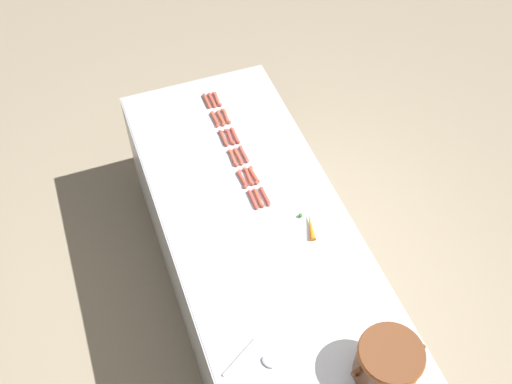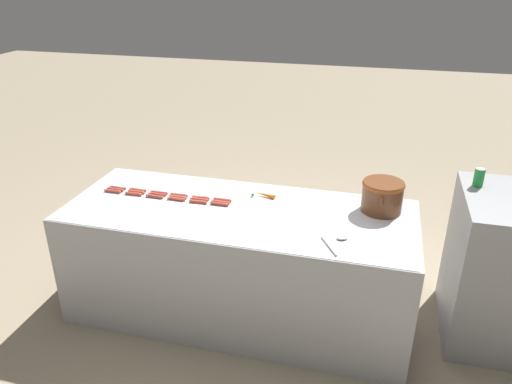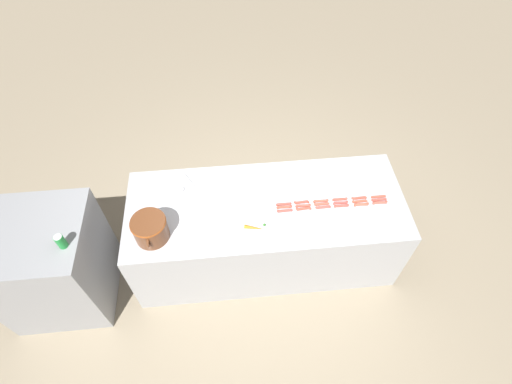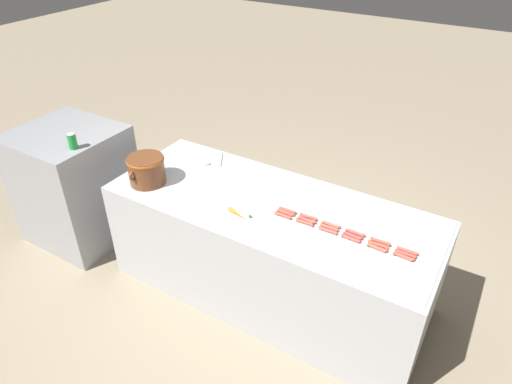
% 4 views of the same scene
% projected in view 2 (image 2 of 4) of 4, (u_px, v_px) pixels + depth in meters
% --- Properties ---
extents(ground_plane, '(20.00, 20.00, 0.00)m').
position_uv_depth(ground_plane, '(240.00, 309.00, 3.72)').
color(ground_plane, gray).
extents(griddle_counter, '(0.95, 2.41, 0.85)m').
position_uv_depth(griddle_counter, '(239.00, 262.00, 3.54)').
color(griddle_counter, '#ADAFB5').
rests_on(griddle_counter, ground_plane).
extents(hot_dog_0, '(0.03, 0.14, 0.02)m').
position_uv_depth(hot_dog_0, '(118.00, 188.00, 3.65)').
color(hot_dog_0, '#AE4E3E').
rests_on(hot_dog_0, griddle_counter).
extents(hot_dog_1, '(0.03, 0.14, 0.02)m').
position_uv_depth(hot_dog_1, '(138.00, 190.00, 3.62)').
color(hot_dog_1, '#AE523D').
rests_on(hot_dog_1, griddle_counter).
extents(hot_dog_2, '(0.03, 0.14, 0.02)m').
position_uv_depth(hot_dog_2, '(159.00, 193.00, 3.58)').
color(hot_dog_2, '#B0483D').
rests_on(hot_dog_2, griddle_counter).
extents(hot_dog_3, '(0.03, 0.14, 0.02)m').
position_uv_depth(hot_dog_3, '(179.00, 195.00, 3.54)').
color(hot_dog_3, '#AB4B41').
rests_on(hot_dog_3, griddle_counter).
extents(hot_dog_4, '(0.03, 0.14, 0.02)m').
position_uv_depth(hot_dog_4, '(201.00, 198.00, 3.50)').
color(hot_dog_4, '#B14938').
rests_on(hot_dog_4, griddle_counter).
extents(hot_dog_5, '(0.03, 0.14, 0.02)m').
position_uv_depth(hot_dog_5, '(223.00, 200.00, 3.47)').
color(hot_dog_5, '#B1463C').
rests_on(hot_dog_5, griddle_counter).
extents(hot_dog_6, '(0.02, 0.14, 0.02)m').
position_uv_depth(hot_dog_6, '(115.00, 189.00, 3.63)').
color(hot_dog_6, '#AF493D').
rests_on(hot_dog_6, griddle_counter).
extents(hot_dog_7, '(0.03, 0.14, 0.02)m').
position_uv_depth(hot_dog_7, '(136.00, 192.00, 3.59)').
color(hot_dog_7, '#B74F3A').
rests_on(hot_dog_7, griddle_counter).
extents(hot_dog_8, '(0.03, 0.14, 0.02)m').
position_uv_depth(hot_dog_8, '(157.00, 194.00, 3.55)').
color(hot_dog_8, '#B1463E').
rests_on(hot_dog_8, griddle_counter).
extents(hot_dog_9, '(0.03, 0.14, 0.02)m').
position_uv_depth(hot_dog_9, '(178.00, 197.00, 3.51)').
color(hot_dog_9, '#B7523E').
rests_on(hot_dog_9, griddle_counter).
extents(hot_dog_10, '(0.03, 0.14, 0.02)m').
position_uv_depth(hot_dog_10, '(199.00, 199.00, 3.48)').
color(hot_dog_10, '#B64C3C').
rests_on(hot_dog_10, griddle_counter).
extents(hot_dog_11, '(0.03, 0.14, 0.02)m').
position_uv_depth(hot_dog_11, '(221.00, 202.00, 3.44)').
color(hot_dog_11, '#B74F3A').
rests_on(hot_dog_11, griddle_counter).
extents(hot_dog_12, '(0.02, 0.14, 0.02)m').
position_uv_depth(hot_dog_12, '(113.00, 191.00, 3.60)').
color(hot_dog_12, '#B34C39').
rests_on(hot_dog_12, griddle_counter).
extents(hot_dog_13, '(0.03, 0.14, 0.02)m').
position_uv_depth(hot_dog_13, '(133.00, 194.00, 3.56)').
color(hot_dog_13, '#B74938').
rests_on(hot_dog_13, griddle_counter).
extents(hot_dog_14, '(0.03, 0.14, 0.02)m').
position_uv_depth(hot_dog_14, '(155.00, 196.00, 3.52)').
color(hot_dog_14, '#AB4A3B').
rests_on(hot_dog_14, griddle_counter).
extents(hot_dog_15, '(0.03, 0.14, 0.02)m').
position_uv_depth(hot_dog_15, '(176.00, 199.00, 3.48)').
color(hot_dog_15, '#BA513E').
rests_on(hot_dog_15, griddle_counter).
extents(hot_dog_16, '(0.03, 0.14, 0.02)m').
position_uv_depth(hot_dog_16, '(198.00, 202.00, 3.44)').
color(hot_dog_16, '#B54739').
rests_on(hot_dog_16, griddle_counter).
extents(hot_dog_17, '(0.02, 0.14, 0.02)m').
position_uv_depth(hot_dog_17, '(219.00, 204.00, 3.41)').
color(hot_dog_17, '#B2483C').
rests_on(hot_dog_17, griddle_counter).
extents(bean_pot, '(0.35, 0.28, 0.21)m').
position_uv_depth(bean_pot, '(382.00, 195.00, 3.29)').
color(bean_pot, brown).
rests_on(bean_pot, griddle_counter).
extents(serving_spoon, '(0.25, 0.17, 0.02)m').
position_uv_depth(serving_spoon, '(338.00, 241.00, 2.96)').
color(serving_spoon, '#B7B7BC').
rests_on(serving_spoon, griddle_counter).
extents(carrot, '(0.08, 0.18, 0.03)m').
position_uv_depth(carrot, '(264.00, 195.00, 3.54)').
color(carrot, orange).
rests_on(carrot, griddle_counter).
extents(soda_can, '(0.07, 0.07, 0.12)m').
position_uv_depth(soda_can, '(479.00, 177.00, 3.22)').
color(soda_can, '#1E8C38').
rests_on(soda_can, back_cabinet).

